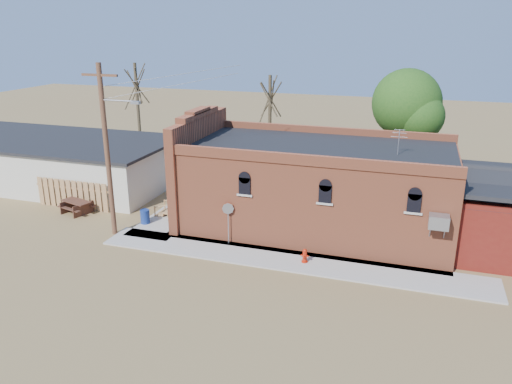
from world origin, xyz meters
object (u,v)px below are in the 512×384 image
(brick_bar, at_px, (312,187))
(fire_hydrant, at_px, (305,256))
(utility_pole, at_px, (107,148))
(stop_sign, at_px, (228,212))
(trash_barrel, at_px, (145,216))
(picnic_table, at_px, (77,205))

(brick_bar, relative_size, fire_hydrant, 24.13)
(utility_pole, distance_m, stop_sign, 7.02)
(utility_pole, height_order, trash_barrel, utility_pole)
(trash_barrel, height_order, picnic_table, trash_barrel)
(brick_bar, distance_m, picnic_table, 14.05)
(brick_bar, distance_m, trash_barrel, 9.49)
(utility_pole, relative_size, fire_hydrant, 13.24)
(fire_hydrant, bearing_deg, trash_barrel, 173.55)
(trash_barrel, bearing_deg, brick_bar, 16.36)
(brick_bar, bearing_deg, picnic_table, -170.52)
(brick_bar, height_order, picnic_table, brick_bar)
(brick_bar, xyz_separation_m, stop_sign, (-3.48, -3.69, -0.58))
(fire_hydrant, xyz_separation_m, picnic_table, (-14.45, 2.31, 0.09))
(trash_barrel, bearing_deg, picnic_table, 176.11)
(stop_sign, bearing_deg, brick_bar, 48.09)
(brick_bar, xyz_separation_m, trash_barrel, (-8.93, -2.62, -1.86))
(fire_hydrant, relative_size, picnic_table, 0.31)
(brick_bar, distance_m, utility_pole, 10.96)
(fire_hydrant, xyz_separation_m, stop_sign, (-4.19, 0.91, 1.35))
(brick_bar, height_order, trash_barrel, brick_bar)
(brick_bar, height_order, utility_pole, utility_pole)
(stop_sign, bearing_deg, trash_barrel, 170.23)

